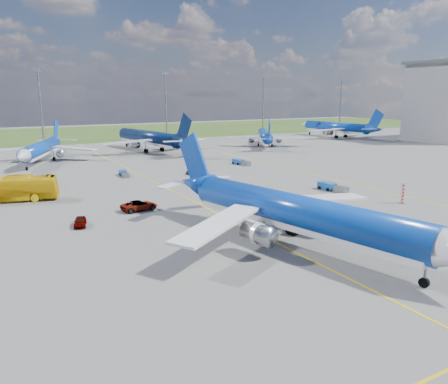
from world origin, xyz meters
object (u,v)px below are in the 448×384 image
apron_bus (9,189)px  service_car_b (139,205)px  warning_post (403,193)px  main_airliner (296,246)px  bg_jet_ene (335,137)px  baggage_tug_c (124,174)px  service_car_a (80,222)px  baggage_tug_e (241,162)px  bg_jet_nnw (42,162)px  bg_jet_n (149,151)px  bg_jet_ne (265,146)px  service_car_c (195,170)px  baggage_tug_w (332,187)px

apron_bus → service_car_b: size_ratio=2.71×
warning_post → main_airliner: size_ratio=0.08×
bg_jet_ene → service_car_b: bg_jet_ene is taller
baggage_tug_c → service_car_a: bearing=-108.6°
main_airliner → apron_bus: main_airliner is taller
service_car_a → baggage_tug_e: size_ratio=0.65×
bg_jet_nnw → bg_jet_n: 29.70m
main_airliner → service_car_a: (-18.22, 18.09, 0.58)m
bg_jet_ne → warning_post: bearing=101.3°
main_airliner → bg_jet_ene: bearing=32.6°
bg_jet_nnw → apron_bus: (-8.85, -38.34, 1.88)m
warning_post → service_car_b: (-34.54, 14.52, -0.81)m
apron_bus → baggage_tug_c: size_ratio=3.01×
bg_jet_ne → bg_jet_ene: bg_jet_ene is taller
bg_jet_nnw → main_airliner: (15.87, -74.26, 0.00)m
apron_bus → service_car_b: (15.00, -14.20, -1.19)m
service_car_a → bg_jet_n: bearing=78.5°
bg_jet_n → service_car_c: size_ratio=7.90×
warning_post → service_car_a: size_ratio=0.89×
service_car_c → baggage_tug_e: bearing=71.4°
apron_bus → baggage_tug_w: bearing=-96.4°
warning_post → service_car_c: warning_post is taller
apron_bus → service_car_a: bearing=-145.7°
main_airliner → apron_bus: (-24.73, 35.92, 1.88)m
bg_jet_nnw → bg_jet_n: bearing=36.6°
bg_jet_ne → baggage_tug_e: 38.52m
main_airliner → service_car_c: main_airliner is taller
baggage_tug_c → bg_jet_nnw: bearing=120.2°
bg_jet_n → service_car_b: (-22.54, -60.24, 0.69)m
apron_bus → baggage_tug_c: bearing=-45.7°
service_car_b → bg_jet_nnw: bearing=-1.1°
bg_jet_ne → baggage_tug_e: bearing=77.9°
bg_jet_n → bg_jet_ene: size_ratio=1.03×
main_airliner → warning_post: bearing=3.4°
bg_jet_nnw → bg_jet_ne: (64.31, 3.24, 0.00)m
service_car_b → baggage_tug_w: service_car_b is taller
bg_jet_ne → baggage_tug_w: size_ratio=5.95×
apron_bus → warning_post: bearing=-105.9°
bg_jet_nnw → service_car_a: bg_jet_nnw is taller
main_airliner → bg_jet_n: bearing=68.4°
service_car_a → baggage_tug_w: baggage_tug_w is taller
bg_jet_ne → baggage_tug_w: bg_jet_ne is taller
warning_post → baggage_tug_w: size_ratio=0.54×
bg_jet_nnw → bg_jet_ene: bearing=28.9°
warning_post → service_car_c: (-15.79, 36.63, -0.75)m
apron_bus → service_car_b: bearing=-119.2°
baggage_tug_e → bg_jet_n: bearing=97.6°
service_car_a → baggage_tug_c: (13.93, 29.67, -0.12)m
warning_post → bg_jet_ne: 74.19m
baggage_tug_e → service_car_b: bearing=-148.9°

